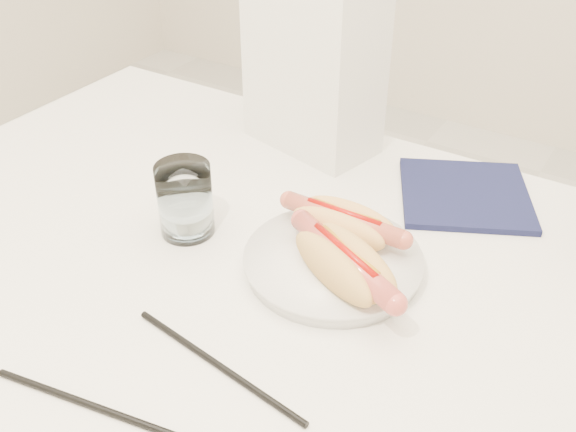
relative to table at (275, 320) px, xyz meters
The scene contains 9 objects.
table is the anchor object (origin of this frame).
plate 0.10m from the table, 51.94° to the left, with size 0.20×0.20×0.02m, color white.
hotdog_left 0.14m from the table, 70.90° to the left, with size 0.16×0.06×0.04m.
hotdog_right 0.13m from the table, 22.00° to the left, with size 0.17×0.12×0.05m.
water_glass 0.19m from the table, 169.83° to the left, with size 0.07×0.07×0.10m, color silver.
chopstick_near 0.25m from the table, 99.47° to the right, with size 0.01×0.01×0.23m, color black.
chopstick_far 0.15m from the table, 80.79° to the right, with size 0.01×0.01×0.23m, color black.
napkin_box 0.39m from the table, 113.25° to the left, with size 0.20×0.11×0.26m, color white.
navy_napkin 0.32m from the table, 67.06° to the left, with size 0.17×0.17×0.01m, color #101435.
Camera 1 is at (0.32, -0.49, 1.25)m, focal length 41.29 mm.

